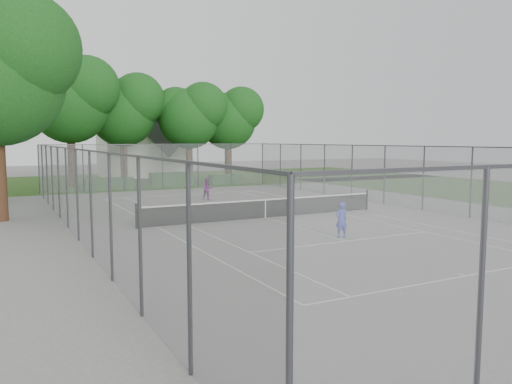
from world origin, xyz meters
name	(u,v)px	position (x,y,z in m)	size (l,w,h in m)	color
ground	(265,218)	(0.00, 0.00, 0.00)	(120.00, 120.00, 0.00)	slate
grass_far	(135,180)	(0.00, 26.00, 0.00)	(60.00, 20.00, 0.00)	#244814
court_markings	(265,218)	(0.00, 0.00, 0.01)	(11.03, 23.83, 0.01)	silver
tennis_net	(265,208)	(0.00, 0.00, 0.51)	(12.87, 0.10, 1.10)	black
perimeter_fence	(265,182)	(0.00, 0.00, 1.81)	(18.08, 34.08, 3.52)	#38383D
tree_far_left	(71,97)	(-6.02, 22.04, 7.29)	(7.38, 6.74, 10.61)	#341F13
tree_far_midleft	(124,108)	(-1.45, 23.49, 6.66)	(6.74, 6.16, 9.69)	#341F13
tree_far_midright	(190,114)	(4.08, 21.73, 6.19)	(6.27, 5.72, 9.01)	#341F13
tree_far_right	(229,116)	(8.05, 22.00, 6.05)	(6.13, 5.60, 8.81)	#341F13
hedge_left	(109,184)	(-4.03, 17.82, 0.46)	(3.66, 1.10, 0.92)	#1B4D18
hedge_mid	(171,179)	(1.30, 18.89, 0.56)	(3.56, 1.02, 1.12)	#1B4D18
hedge_right	(225,179)	(5.94, 18.15, 0.42)	(2.81, 1.03, 0.84)	#1B4D18
house	(141,138)	(1.93, 30.63, 4.07)	(8.13, 6.30, 10.12)	beige
girl_player	(341,220)	(0.29, -5.71, 0.71)	(0.52, 0.34, 1.42)	#2F41B2
woman_player	(207,189)	(0.21, 8.09, 0.71)	(0.69, 0.53, 1.41)	#772775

